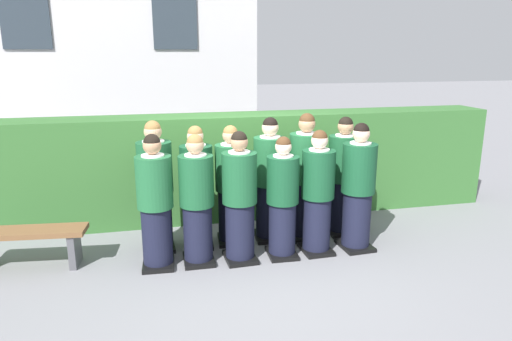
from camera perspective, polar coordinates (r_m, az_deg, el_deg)
ground_plane at (r=5.95m, az=0.59°, el=-10.48°), size 60.00×60.00×0.00m
student_front_row_0 at (r=5.55m, az=-12.26°, el=-4.18°), size 0.42×0.48×1.61m
student_front_row_1 at (r=5.58m, az=-7.27°, el=-3.99°), size 0.41×0.46×1.59m
student_front_row_2 at (r=5.59m, az=-2.02°, el=-3.69°), size 0.42×0.48×1.61m
student_front_row_3 at (r=5.72m, az=3.28°, el=-3.72°), size 0.40×0.45×1.53m
student_front_row_4 at (r=5.87m, az=7.59°, el=-3.05°), size 0.41×0.46×1.58m
student_front_row_5 at (r=6.07m, az=12.43°, el=-2.36°), size 0.43×0.53×1.65m
student_rear_row_0 at (r=6.04m, az=-12.19°, el=-2.27°), size 0.44×0.50×1.69m
student_rear_row_1 at (r=6.05m, az=-7.26°, el=-2.40°), size 0.42×0.52×1.61m
student_rear_row_2 at (r=6.13m, az=-3.07°, el=-2.16°), size 0.41×0.52×1.59m
student_rear_row_3 at (r=6.23m, az=1.70°, el=-1.45°), size 0.44×0.54×1.68m
student_rear_row_4 at (r=6.31m, az=6.09°, el=-1.11°), size 0.45×0.50×1.72m
student_rear_row_5 at (r=6.55m, az=10.65°, el=-1.00°), size 0.43×0.53×1.66m
hedge at (r=7.17m, az=-2.40°, el=0.61°), size 8.17×0.70×1.59m
school_building_main at (r=11.78m, az=-17.81°, el=18.80°), size 6.70×3.40×6.89m
wooden_bench at (r=6.16m, az=-26.51°, el=-7.66°), size 1.43×0.50×0.48m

